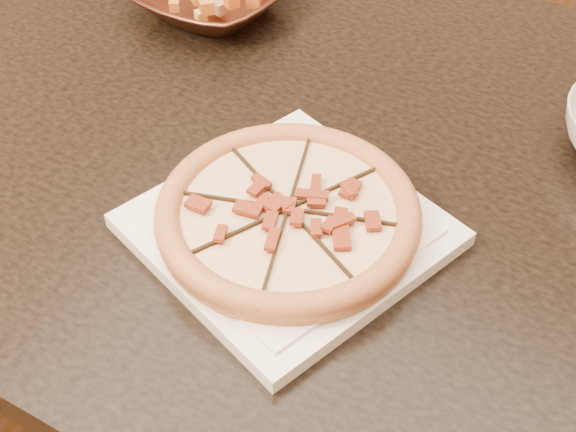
# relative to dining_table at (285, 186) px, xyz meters

# --- Properties ---
(floor) EXTENTS (4.00, 4.00, 0.02)m
(floor) POSITION_rel_dining_table_xyz_m (-0.13, 0.14, -0.66)
(floor) COLOR #3D2316
(floor) RESTS_ON ground
(dining_table) EXTENTS (1.46, 0.96, 0.75)m
(dining_table) POSITION_rel_dining_table_xyz_m (0.00, 0.00, 0.00)
(dining_table) COLOR black
(dining_table) RESTS_ON floor
(plate) EXTENTS (0.35, 0.35, 0.02)m
(plate) POSITION_rel_dining_table_xyz_m (0.10, -0.15, 0.11)
(plate) COLOR white
(plate) RESTS_ON dining_table
(pizza) EXTENTS (0.28, 0.28, 0.03)m
(pizza) POSITION_rel_dining_table_xyz_m (0.10, -0.15, 0.13)
(pizza) COLOR #D9854B
(pizza) RESTS_ON plate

